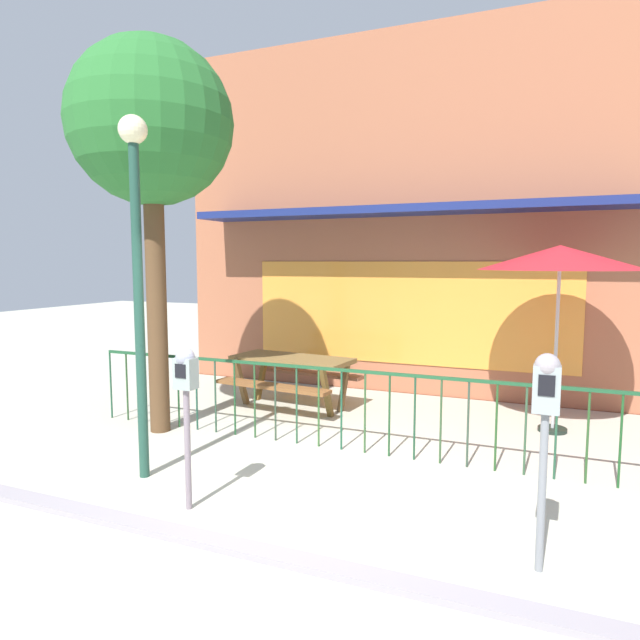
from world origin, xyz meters
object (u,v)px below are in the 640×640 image
(patio_umbrella, at_px, (560,259))
(street_tree, at_px, (151,127))
(parking_meter_near, at_px, (186,385))
(street_lamp, at_px, (137,243))
(picnic_table_left, at_px, (292,368))
(parking_meter_far, at_px, (546,405))

(patio_umbrella, relative_size, street_tree, 0.49)
(parking_meter_near, bearing_deg, street_tree, 134.32)
(parking_meter_near, height_order, street_lamp, street_lamp)
(patio_umbrella, xyz_separation_m, street_lamp, (-3.87, -3.26, 0.15))
(picnic_table_left, height_order, parking_meter_near, parking_meter_near)
(parking_meter_far, distance_m, street_tree, 5.58)
(patio_umbrella, height_order, street_tree, street_tree)
(picnic_table_left, bearing_deg, parking_meter_near, -79.69)
(street_lamp, bearing_deg, picnic_table_left, 85.42)
(patio_umbrella, bearing_deg, street_tree, -157.75)
(street_tree, bearing_deg, patio_umbrella, 22.25)
(street_lamp, bearing_deg, street_tree, 122.91)
(picnic_table_left, relative_size, street_tree, 0.39)
(picnic_table_left, xyz_separation_m, parking_meter_far, (3.54, -3.33, 0.60))
(patio_umbrella, distance_m, street_lamp, 5.07)
(patio_umbrella, distance_m, parking_meter_near, 4.90)
(parking_meter_near, distance_m, street_lamp, 1.60)
(street_tree, height_order, street_lamp, street_tree)
(picnic_table_left, height_order, street_lamp, street_lamp)
(street_tree, bearing_deg, parking_meter_near, -45.68)
(parking_meter_near, xyz_separation_m, street_tree, (-1.73, 1.77, 2.73))
(parking_meter_near, relative_size, street_lamp, 0.40)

